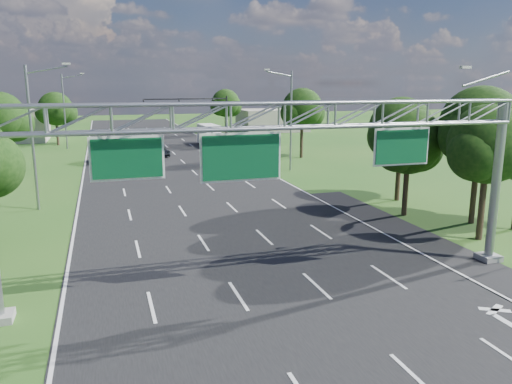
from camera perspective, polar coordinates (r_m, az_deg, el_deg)
name	(u,v)px	position (r m, az deg, el deg)	size (l,w,h in m)	color
ground	(198,199)	(39.08, -6.61, -0.76)	(220.00, 220.00, 0.00)	#205018
road	(198,199)	(39.08, -6.61, -0.76)	(18.00, 180.00, 0.02)	black
road_flare	(441,250)	(28.79, 20.40, -6.26)	(3.00, 30.00, 0.02)	black
sign_gantry	(283,130)	(20.82, 3.15, 7.07)	(23.50, 1.00, 9.56)	gray
traffic_signal	(203,109)	(73.95, -6.05, 9.45)	(12.21, 0.24, 7.00)	black
streetlight_l_near	(34,131)	(37.85, -24.00, 6.40)	(2.97, 0.22, 10.16)	gray
streetlight_l_far	(66,108)	(72.66, -20.93, 8.99)	(2.97, 0.22, 10.16)	gray
streetlight_r_mid	(289,116)	(50.91, 3.81, 8.68)	(2.97, 0.22, 10.16)	gray
tree_cluster_right	(457,139)	(34.51, 21.94, 5.66)	(9.91, 14.60, 8.68)	#2D2116
tree_verge_lb	(1,120)	(53.37, -27.15, 7.35)	(5.76, 4.80, 8.06)	#2D2116
tree_verge_lc	(56,110)	(77.82, -21.88, 8.64)	(5.76, 4.80, 7.62)	#2D2116
tree_verge_rd	(303,110)	(60.13, 5.35, 9.26)	(5.76, 4.80, 8.28)	#2D2116
tree_verge_re	(226,104)	(88.09, -3.46, 9.96)	(5.76, 4.80, 7.84)	#2D2116
building_right	(272,120)	(94.87, 1.87, 8.21)	(12.00, 9.00, 4.00)	gray
car_queue_a	(153,159)	(56.62, -11.68, 3.75)	(1.67, 4.11, 1.19)	white
car_queue_b	(159,151)	(62.63, -11.07, 4.61)	(2.11, 4.58, 1.27)	black
car_queue_c	(100,156)	(59.02, -17.43, 3.96)	(1.86, 4.62, 1.57)	black
car_queue_d	(231,157)	(56.67, -2.82, 4.07)	(1.42, 4.07, 1.34)	white
box_truck	(210,136)	(72.48, -5.28, 6.42)	(2.48, 7.80, 2.92)	white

